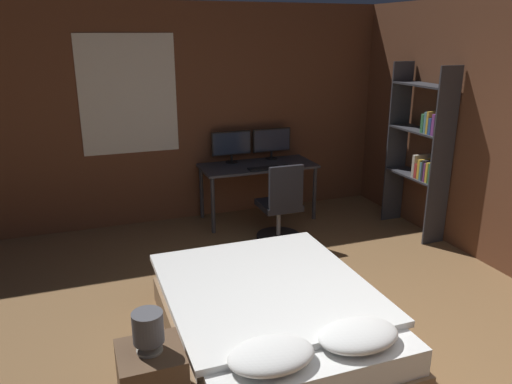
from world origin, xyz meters
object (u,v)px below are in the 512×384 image
keyboard (264,168)px  computer_mouse (286,165)px  monitor_left (231,145)px  monitor_right (272,141)px  bed (272,318)px  office_chair (281,210)px  bookshelf (424,146)px  desk (258,171)px  bedside_lamp (148,329)px

keyboard → computer_mouse: size_ratio=5.75×
keyboard → monitor_left: bearing=121.9°
monitor_right → bed: bearing=-111.8°
office_chair → bookshelf: (1.63, -0.38, 0.72)m
bed → desk: (0.88, 2.67, 0.41)m
bed → bedside_lamp: bedside_lamp is taller
monitor_right → bookshelf: (1.35, -1.36, 0.12)m
keyboard → desk: bearing=90.0°
bed → keyboard: 2.64m
bed → office_chair: office_chair is taller
desk → monitor_right: bearing=39.0°
bedside_lamp → monitor_right: 4.08m
bedside_lamp → monitor_left: monitor_left is taller
monitor_right → office_chair: bearing=-105.8°
office_chair → monitor_left: bearing=105.9°
bed → monitor_left: bearing=78.3°
desk → computer_mouse: bearing=-37.3°
bedside_lamp → desk: 3.74m
desk → bedside_lamp: bearing=-120.2°
bedside_lamp → monitor_left: 3.82m
bookshelf → keyboard: bearing=150.8°
desk → monitor_right: monitor_right is taller
monitor_right → keyboard: monitor_right is taller
keyboard → bookshelf: (1.63, -0.91, 0.34)m
keyboard → bookshelf: size_ratio=0.20×
keyboard → computer_mouse: 0.29m
bedside_lamp → keyboard: 3.55m
bed → keyboard: size_ratio=5.00×
computer_mouse → office_chair: (-0.29, -0.54, -0.38)m
computer_mouse → bookshelf: size_ratio=0.03×
bed → monitor_right: monitor_right is taller
keyboard → bookshelf: bearing=-29.2°
computer_mouse → office_chair: size_ratio=0.07×
monitor_right → desk: bearing=-141.0°
bedside_lamp → bed: bearing=29.5°
desk → monitor_left: bearing=141.0°
monitor_right → keyboard: size_ratio=1.29×
bedside_lamp → keyboard: bedside_lamp is taller
desk → bookshelf: bookshelf is taller
monitor_right → bookshelf: bookshelf is taller
bed → desk: desk is taller
bed → computer_mouse: size_ratio=28.77×
computer_mouse → bookshelf: (1.34, -0.91, 0.34)m
monitor_right → keyboard: bearing=-121.9°
monitor_left → monitor_right: 0.56m
bedside_lamp → keyboard: bearing=58.0°
desk → monitor_left: (-0.28, 0.23, 0.32)m
monitor_left → desk: bearing=-39.0°
bedside_lamp → keyboard: (1.88, 3.01, 0.02)m
bedside_lamp → bookshelf: size_ratio=0.12×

